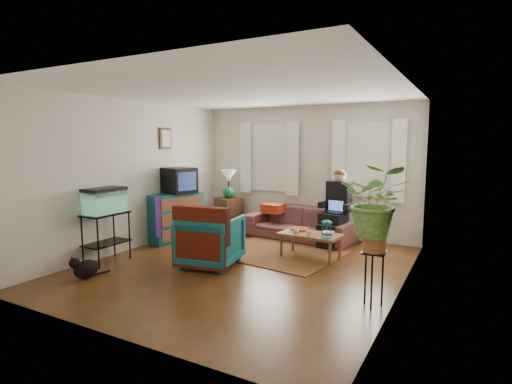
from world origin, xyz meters
The scene contains 31 objects.
floor centered at (0.00, 0.00, 0.00)m, with size 4.50×5.00×0.01m, color #4F2B14.
ceiling centered at (0.00, 0.00, 2.60)m, with size 4.50×5.00×0.01m, color white.
wall_back centered at (0.00, 2.50, 1.30)m, with size 4.50×0.01×2.60m, color silver.
wall_front centered at (0.00, -2.50, 1.30)m, with size 4.50×0.01×2.60m, color silver.
wall_left centered at (-2.25, 0.00, 1.30)m, with size 0.01×5.00×2.60m, color silver.
wall_right centered at (2.25, 0.00, 1.30)m, with size 0.01×5.00×2.60m, color silver.
window_left centered at (-0.80, 2.48, 1.55)m, with size 1.08×0.04×1.38m, color white.
window_right centered at (1.25, 2.48, 1.55)m, with size 1.08×0.04×1.38m, color white.
curtains_left centered at (-0.80, 2.40, 1.55)m, with size 1.36×0.06×1.50m, color white.
curtains_right centered at (1.25, 2.40, 1.55)m, with size 1.36×0.06×1.50m, color white.
picture_frame centered at (-2.21, 0.85, 1.95)m, with size 0.04×0.32×0.40m, color #3D2616.
area_rug centered at (0.14, 0.90, 0.01)m, with size 2.00×1.60×0.01m, color maroon.
sofa centered at (0.06, 2.05, 0.41)m, with size 2.12×0.83×0.83m, color brown.
seated_person centered at (0.82, 1.96, 0.63)m, with size 0.53×0.65×1.26m, color black, non-canonical shape.
side_table centered at (-1.65, 2.18, 0.34)m, with size 0.46×0.46×0.68m, color #422D18.
table_lamp centered at (-1.65, 2.18, 0.97)m, with size 0.35×0.35×0.62m, color white, non-canonical shape.
dresser centered at (-1.99, 0.78, 0.46)m, with size 0.51×1.02×0.91m, color #104D63.
crt_tv centered at (-1.94, 0.88, 1.16)m, with size 0.56×0.51×0.49m, color black.
aquarium_stand centered at (-2.00, -0.82, 0.39)m, with size 0.39×0.70×0.78m, color black.
aquarium centered at (-2.00, -0.82, 0.98)m, with size 0.35×0.64×0.41m, color #7FD899.
black_cat centered at (-1.64, -1.49, 0.16)m, with size 0.25×0.38×0.33m, color black.
armchair centered at (-0.48, -0.17, 0.43)m, with size 0.83×0.78×0.85m, color #115967.
serape_throw centered at (-0.42, -0.50, 0.60)m, with size 0.86×0.20×0.70m, color #9E0A0A.
coffee_table centered at (0.71, 0.94, 0.20)m, with size 0.98×0.53×0.40m, color brown.
cup_a centered at (0.49, 0.87, 0.45)m, with size 0.11×0.11×0.09m, color white.
cup_b centered at (0.75, 0.77, 0.45)m, with size 0.09×0.09×0.08m, color beige.
bowl centered at (0.99, 1.01, 0.43)m, with size 0.19×0.19×0.05m, color white.
snack_tray centered at (0.46, 1.09, 0.42)m, with size 0.30×0.30×0.04m, color #B21414.
birdcage centered at (1.04, 0.78, 0.55)m, with size 0.16×0.16×0.28m, color #115B6B, non-canonical shape.
plant_stand centered at (2.05, -0.57, 0.32)m, with size 0.27×0.27×0.65m, color black.
potted_plant centered at (2.05, -0.57, 1.10)m, with size 0.74×0.64×0.82m, color #599947.
Camera 1 is at (2.99, -5.05, 1.86)m, focal length 28.00 mm.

